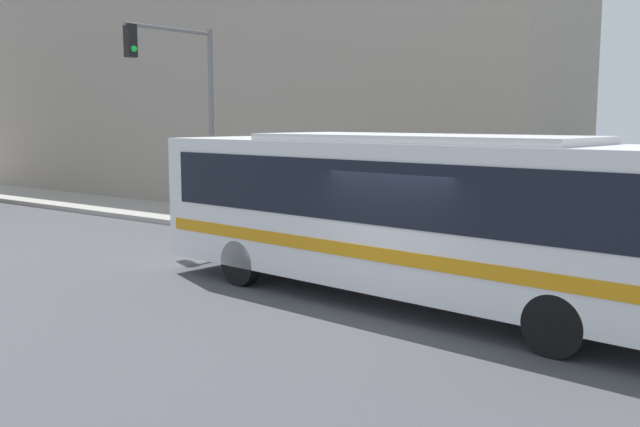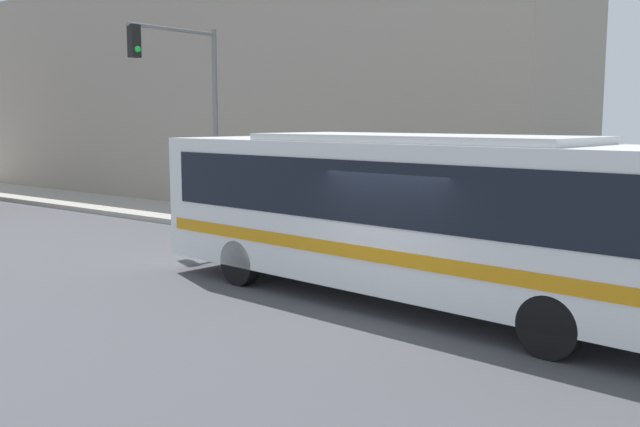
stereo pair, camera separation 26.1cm
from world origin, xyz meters
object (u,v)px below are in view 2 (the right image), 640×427
Objects in this scene: city_bus at (415,208)px; traffic_light_pole at (189,91)px; pedestrian_near_corner at (322,199)px; pedestrian_mid_block at (193,190)px; fire_hydrant at (433,236)px; parking_meter at (210,195)px.

traffic_light_pole reaches higher than city_bus.
pedestrian_mid_block is at bearing 90.27° from pedestrian_near_corner.
traffic_light_pole is (3.46, 10.01, 2.43)m from city_bus.
pedestrian_near_corner is at bearing -89.73° from pedestrian_mid_block.
fire_hydrant is 0.57× the size of parking_meter.
parking_meter is 0.68× the size of pedestrian_near_corner.
traffic_light_pole is 5.16m from pedestrian_near_corner.
city_bus is at bearing -154.40° from fire_hydrant.
pedestrian_near_corner reaches higher than pedestrian_mid_block.
parking_meter reaches higher than fire_hydrant.
pedestrian_mid_block is at bearing 48.24° from traffic_light_pole.
fire_hydrant is at bearing -83.54° from traffic_light_pole.
city_bus is 1.94× the size of traffic_light_pole.
parking_meter is at bearing 90.00° from fire_hydrant.
pedestrian_near_corner is 5.68m from pedestrian_mid_block.
pedestrian_near_corner reaches higher than fire_hydrant.
pedestrian_near_corner is (0.93, 4.27, 0.56)m from fire_hydrant.
fire_hydrant is 8.80m from traffic_light_pole.
fire_hydrant is 0.42× the size of pedestrian_mid_block.
pedestrian_mid_block is (0.91, 9.94, 0.48)m from fire_hydrant.
pedestrian_near_corner is at bearing 54.37° from city_bus.
fire_hydrant is at bearing -90.00° from parking_meter.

